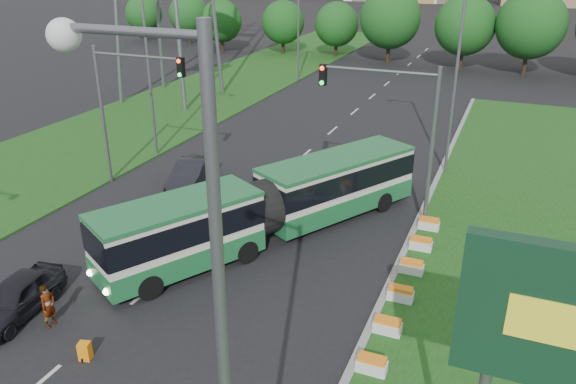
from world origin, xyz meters
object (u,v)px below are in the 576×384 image
at_px(car_left_far, 191,174).
at_px(traffic_mast_median, 400,120).
at_px(shopping_trolley, 85,351).
at_px(pedestrian, 48,306).
at_px(car_left_near, 16,297).
at_px(traffic_mast_left, 123,96).
at_px(articulated_bus, 266,203).

bearing_deg(car_left_far, traffic_mast_median, -13.26).
bearing_deg(shopping_trolley, pedestrian, 141.29).
relative_size(car_left_near, car_left_far, 0.90).
distance_m(car_left_near, pedestrian, 1.69).
bearing_deg(shopping_trolley, car_left_far, 91.41).
bearing_deg(car_left_far, traffic_mast_left, -172.44).
relative_size(traffic_mast_left, pedestrian, 4.70).
bearing_deg(car_left_near, pedestrian, -10.40).
xyz_separation_m(car_left_near, car_left_far, (-0.55, 13.41, 0.05)).
height_order(articulated_bus, pedestrian, articulated_bus).
relative_size(articulated_bus, car_left_far, 3.53).
bearing_deg(articulated_bus, car_left_far, 178.75).
bearing_deg(pedestrian, traffic_mast_median, -37.76).
distance_m(articulated_bus, pedestrian, 10.54).
height_order(traffic_mast_median, pedestrian, traffic_mast_median).
bearing_deg(car_left_near, articulated_bus, 50.27).
height_order(car_left_near, shopping_trolley, car_left_near).
bearing_deg(shopping_trolley, traffic_mast_left, 104.39).
bearing_deg(traffic_mast_median, articulated_bus, -144.80).
height_order(articulated_bus, car_left_far, articulated_bus).
xyz_separation_m(car_left_near, pedestrian, (1.68, -0.09, 0.11)).
relative_size(traffic_mast_median, pedestrian, 4.70).
height_order(traffic_mast_left, shopping_trolley, traffic_mast_left).
xyz_separation_m(articulated_bus, shopping_trolley, (-1.89, -10.57, -1.38)).
distance_m(traffic_mast_left, shopping_trolley, 16.30).
xyz_separation_m(traffic_mast_median, articulated_bus, (-5.31, -3.74, -3.64)).
distance_m(traffic_mast_median, traffic_mast_left, 15.19).
relative_size(car_left_near, pedestrian, 2.54).
relative_size(articulated_bus, car_left_near, 3.92).
bearing_deg(shopping_trolley, traffic_mast_median, 46.81).
xyz_separation_m(traffic_mast_median, car_left_far, (-11.88, 0.19, -4.56)).
bearing_deg(car_left_near, traffic_mast_median, 42.12).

